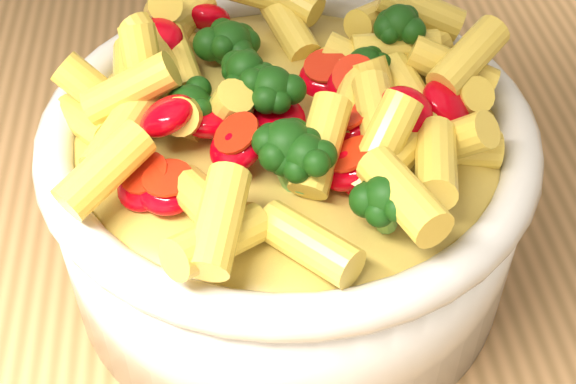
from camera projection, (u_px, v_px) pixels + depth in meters
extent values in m
cube|color=#AD7C4A|center=(418.00, 232.00, 0.56)|extent=(1.20, 0.80, 0.04)
cylinder|color=silver|center=(288.00, 198.00, 0.48)|extent=(0.27, 0.27, 0.11)
ellipsoid|color=silver|center=(288.00, 235.00, 0.50)|extent=(0.25, 0.25, 0.04)
torus|color=silver|center=(288.00, 131.00, 0.44)|extent=(0.28, 0.28, 0.02)
ellipsoid|color=gold|center=(288.00, 131.00, 0.44)|extent=(0.24, 0.24, 0.03)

